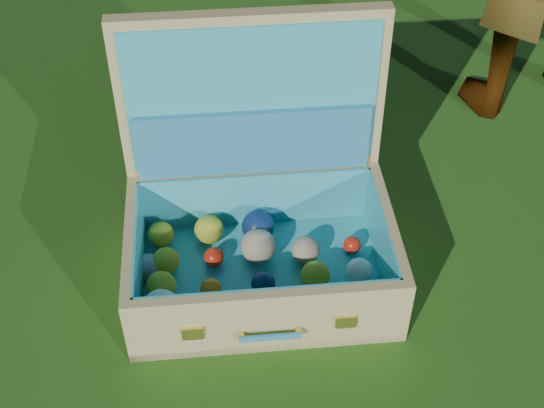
{
  "coord_description": "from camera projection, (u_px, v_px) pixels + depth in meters",
  "views": [
    {
      "loc": [
        0.19,
        -1.22,
        1.34
      ],
      "look_at": [
        -0.18,
        -0.05,
        0.18
      ],
      "focal_mm": 50.0,
      "sensor_mm": 36.0,
      "label": 1
    }
  ],
  "objects": [
    {
      "name": "suitcase",
      "position": [
        255.0,
        211.0,
        1.7
      ],
      "size": [
        0.72,
        0.64,
        0.57
      ],
      "rotation": [
        0.0,
        0.0,
        0.4
      ],
      "color": "tan",
      "rests_on": "ground"
    },
    {
      "name": "ground",
      "position": [
        349.0,
        261.0,
        1.81
      ],
      "size": [
        60.0,
        60.0,
        0.0
      ],
      "primitive_type": "plane",
      "color": "#215114",
      "rests_on": "ground"
    },
    {
      "name": "stray_ball",
      "position": [
        149.0,
        270.0,
        1.74
      ],
      "size": [
        0.07,
        0.07,
        0.07
      ],
      "primitive_type": "sphere",
      "color": "teal",
      "rests_on": "ground"
    }
  ]
}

